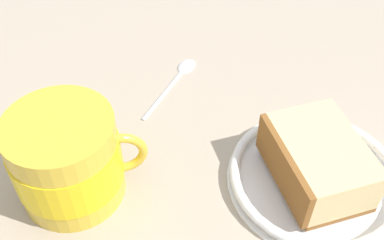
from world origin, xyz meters
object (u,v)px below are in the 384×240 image
object	(u,v)px
cake_slice	(317,162)
teaspoon	(179,73)
tea_mug	(68,162)
small_plate	(315,177)

from	to	relation	value
cake_slice	teaspoon	size ratio (longest dim) A/B	1.07
tea_mug	cake_slice	bearing A→B (deg)	-103.76
teaspoon	cake_slice	bearing A→B (deg)	-157.37
cake_slice	tea_mug	distance (cm)	22.75
cake_slice	teaspoon	bearing A→B (deg)	22.63
cake_slice	tea_mug	size ratio (longest dim) A/B	0.84
small_plate	tea_mug	bearing A→B (deg)	76.40
small_plate	teaspoon	size ratio (longest dim) A/B	1.76
teaspoon	small_plate	bearing A→B (deg)	-156.69
small_plate	tea_mug	distance (cm)	23.27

